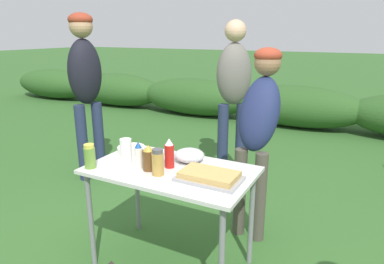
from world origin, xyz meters
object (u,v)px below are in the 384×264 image
(mixing_bowl, at_px, (189,155))
(relish_jar, at_px, (90,156))
(standing_person_in_dark_puffer, at_px, (85,78))
(ketchup_bottle, at_px, (169,154))
(folding_table, at_px, (171,179))
(standing_person_in_gray_fleece, at_px, (234,85))
(plate_stack, at_px, (131,150))
(standing_person_in_red_jacket, at_px, (259,120))
(food_tray, at_px, (209,176))
(paper_cup_stack, at_px, (126,151))
(beer_bottle, at_px, (149,158))
(spice_jar, at_px, (158,162))
(mayo_bottle, at_px, (139,156))

(mixing_bowl, distance_m, relish_jar, 0.67)
(standing_person_in_dark_puffer, bearing_deg, ketchup_bottle, -101.74)
(folding_table, relative_size, standing_person_in_dark_puffer, 0.61)
(folding_table, height_order, mixing_bowl, mixing_bowl)
(relish_jar, xyz_separation_m, standing_person_in_gray_fleece, (0.26, 1.98, 0.23))
(plate_stack, xyz_separation_m, standing_person_in_red_jacket, (0.80, 0.57, 0.19))
(food_tray, distance_m, ketchup_bottle, 0.34)
(standing_person_in_dark_puffer, bearing_deg, standing_person_in_red_jacket, -78.40)
(folding_table, height_order, ketchup_bottle, ketchup_bottle)
(plate_stack, bearing_deg, folding_table, -17.60)
(paper_cup_stack, height_order, standing_person_in_red_jacket, standing_person_in_red_jacket)
(food_tray, bearing_deg, beer_bottle, -175.65)
(mixing_bowl, bearing_deg, beer_bottle, -121.03)
(paper_cup_stack, relative_size, ketchup_bottle, 0.87)
(food_tray, height_order, standing_person_in_gray_fleece, standing_person_in_gray_fleece)
(paper_cup_stack, height_order, spice_jar, paper_cup_stack)
(food_tray, xyz_separation_m, standing_person_in_red_jacket, (0.07, 0.76, 0.19))
(mayo_bottle, distance_m, ketchup_bottle, 0.20)
(plate_stack, relative_size, mixing_bowl, 0.98)
(paper_cup_stack, xyz_separation_m, standing_person_in_gray_fleece, (0.09, 1.80, 0.22))
(plate_stack, xyz_separation_m, standing_person_in_dark_puffer, (-1.19, 0.79, 0.38))
(food_tray, bearing_deg, standing_person_in_gray_fleece, 106.53)
(ketchup_bottle, distance_m, standing_person_in_red_jacket, 0.80)
(beer_bottle, bearing_deg, standing_person_in_dark_puffer, 145.93)
(folding_table, bearing_deg, beer_bottle, -142.88)
(ketchup_bottle, bearing_deg, spice_jar, -89.31)
(relish_jar, bearing_deg, mixing_bowl, 37.80)
(spice_jar, distance_m, standing_person_in_dark_puffer, 1.94)
(food_tray, xyz_separation_m, mayo_bottle, (-0.50, -0.04, 0.06))
(paper_cup_stack, height_order, relish_jar, paper_cup_stack)
(spice_jar, height_order, standing_person_in_red_jacket, standing_person_in_red_jacket)
(standing_person_in_dark_puffer, bearing_deg, standing_person_in_gray_fleece, -41.50)
(beer_bottle, bearing_deg, mayo_bottle, -174.61)
(beer_bottle, relative_size, standing_person_in_red_jacket, 0.11)
(mixing_bowl, xyz_separation_m, standing_person_in_gray_fleece, (-0.27, 1.57, 0.27))
(spice_jar, bearing_deg, ketchup_bottle, 90.69)
(relish_jar, relative_size, standing_person_in_gray_fleece, 0.09)
(folding_table, relative_size, mixing_bowl, 5.23)
(paper_cup_stack, xyz_separation_m, ketchup_bottle, (0.30, 0.08, 0.01))
(food_tray, height_order, paper_cup_stack, paper_cup_stack)
(mixing_bowl, xyz_separation_m, beer_bottle, (-0.16, -0.26, 0.04))
(folding_table, bearing_deg, standing_person_in_dark_puffer, 150.06)
(food_tray, xyz_separation_m, spice_jar, (-0.33, -0.07, 0.06))
(standing_person_in_gray_fleece, distance_m, standing_person_in_dark_puffer, 1.61)
(standing_person_in_gray_fleece, xyz_separation_m, standing_person_in_dark_puffer, (-1.39, -0.82, 0.09))
(plate_stack, distance_m, standing_person_in_red_jacket, 1.01)
(ketchup_bottle, bearing_deg, relish_jar, -151.49)
(mixing_bowl, xyz_separation_m, ketchup_bottle, (-0.07, -0.16, 0.05))
(beer_bottle, distance_m, ketchup_bottle, 0.14)
(folding_table, bearing_deg, relish_jar, -154.38)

